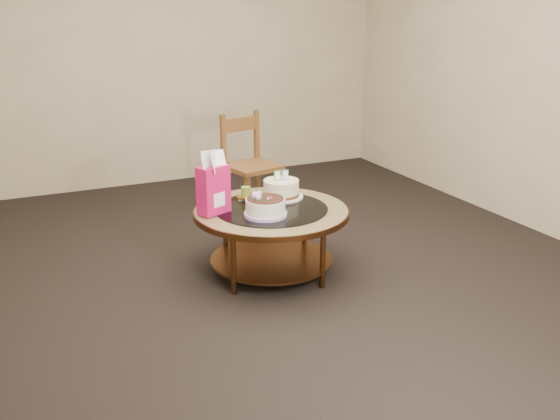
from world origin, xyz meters
name	(u,v)px	position (x,y,z in m)	size (l,w,h in m)	color
ground	(272,272)	(0.00, 0.00, 0.00)	(5.00, 5.00, 0.00)	black
room_walls	(270,36)	(0.00, 0.00, 1.54)	(4.52, 5.02, 2.61)	#BCAC8E
coffee_table	(271,220)	(0.00, 0.00, 0.38)	(1.02, 1.02, 0.46)	#553118
decorated_cake	(265,208)	(-0.10, -0.12, 0.51)	(0.27, 0.27, 0.16)	#BD9DDF
cream_cake	(281,189)	(0.16, 0.19, 0.52)	(0.30, 0.30, 0.19)	white
gift_bag	(213,183)	(-0.37, 0.07, 0.65)	(0.22, 0.19, 0.40)	#D21359
pillar_candle	(246,195)	(-0.08, 0.25, 0.49)	(0.14, 0.14, 0.10)	#C7B352
dining_chair	(250,165)	(0.33, 1.18, 0.44)	(0.47, 0.47, 0.86)	brown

